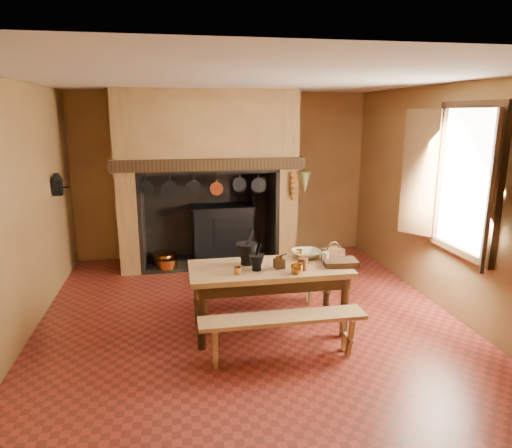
# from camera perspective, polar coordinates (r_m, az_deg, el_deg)

# --- Properties ---
(floor) EXTENTS (5.50, 5.50, 0.00)m
(floor) POSITION_cam_1_polar(r_m,az_deg,el_deg) (5.68, -0.82, -11.82)
(floor) COLOR maroon
(floor) RESTS_ON ground
(ceiling) EXTENTS (5.50, 5.50, 0.00)m
(ceiling) POSITION_cam_1_polar(r_m,az_deg,el_deg) (5.14, -0.93, 17.65)
(ceiling) COLOR silver
(ceiling) RESTS_ON back_wall
(back_wall) EXTENTS (5.00, 0.02, 2.80)m
(back_wall) POSITION_cam_1_polar(r_m,az_deg,el_deg) (7.92, -4.15, 6.06)
(back_wall) COLOR olive
(back_wall) RESTS_ON floor
(wall_left) EXTENTS (0.02, 5.50, 2.80)m
(wall_left) POSITION_cam_1_polar(r_m,az_deg,el_deg) (5.43, -27.91, 0.97)
(wall_left) COLOR olive
(wall_left) RESTS_ON floor
(wall_right) EXTENTS (0.02, 5.50, 2.80)m
(wall_right) POSITION_cam_1_polar(r_m,az_deg,el_deg) (6.15, 22.80, 2.83)
(wall_right) COLOR olive
(wall_right) RESTS_ON floor
(wall_front) EXTENTS (5.00, 0.02, 2.80)m
(wall_front) POSITION_cam_1_polar(r_m,az_deg,el_deg) (2.67, 9.00, -9.52)
(wall_front) COLOR olive
(wall_front) RESTS_ON floor
(chimney_breast) EXTENTS (2.95, 0.96, 2.80)m
(chimney_breast) POSITION_cam_1_polar(r_m,az_deg,el_deg) (7.41, -6.17, 8.70)
(chimney_breast) COLOR olive
(chimney_breast) RESTS_ON floor
(iron_range) EXTENTS (1.12, 0.55, 1.60)m
(iron_range) POSITION_cam_1_polar(r_m,az_deg,el_deg) (7.80, -4.10, -0.92)
(iron_range) COLOR black
(iron_range) RESTS_ON floor
(hearth_pans) EXTENTS (0.51, 0.62, 0.20)m
(hearth_pans) POSITION_cam_1_polar(r_m,az_deg,el_deg) (7.65, -11.41, -4.50)
(hearth_pans) COLOR #B07028
(hearth_pans) RESTS_ON floor
(hanging_pans) EXTENTS (1.92, 0.29, 0.27)m
(hanging_pans) POSITION_cam_1_polar(r_m,az_deg,el_deg) (6.97, -6.09, 4.65)
(hanging_pans) COLOR black
(hanging_pans) RESTS_ON chimney_breast
(onion_string) EXTENTS (0.12, 0.10, 0.46)m
(onion_string) POSITION_cam_1_polar(r_m,az_deg,el_deg) (7.18, 4.69, 4.70)
(onion_string) COLOR #9A521C
(onion_string) RESTS_ON chimney_breast
(herb_bunch) EXTENTS (0.20, 0.20, 0.35)m
(herb_bunch) POSITION_cam_1_polar(r_m,az_deg,el_deg) (7.22, 6.08, 5.12)
(herb_bunch) COLOR brown
(herb_bunch) RESTS_ON chimney_breast
(window) EXTENTS (0.39, 1.75, 1.76)m
(window) POSITION_cam_1_polar(r_m,az_deg,el_deg) (5.69, 23.96, 4.99)
(window) COLOR white
(window) RESTS_ON wall_right
(wall_coffee_mill) EXTENTS (0.23, 0.16, 0.31)m
(wall_coffee_mill) POSITION_cam_1_polar(r_m,az_deg,el_deg) (6.86, -23.61, 4.76)
(wall_coffee_mill) COLOR black
(wall_coffee_mill) RESTS_ON wall_left
(work_table) EXTENTS (1.79, 0.79, 0.77)m
(work_table) POSITION_cam_1_polar(r_m,az_deg,el_deg) (5.17, 1.68, -6.60)
(work_table) COLOR tan
(work_table) RESTS_ON floor
(bench_front) EXTENTS (1.69, 0.30, 0.47)m
(bench_front) POSITION_cam_1_polar(r_m,az_deg,el_deg) (4.70, 3.35, -12.74)
(bench_front) COLOR tan
(bench_front) RESTS_ON floor
(bench_back) EXTENTS (1.65, 0.29, 0.46)m
(bench_back) POSITION_cam_1_polar(r_m,az_deg,el_deg) (5.87, 0.34, -7.23)
(bench_back) COLOR tan
(bench_back) RESTS_ON floor
(mortar_large) EXTENTS (0.24, 0.24, 0.41)m
(mortar_large) POSITION_cam_1_polar(r_m,az_deg,el_deg) (5.15, -1.14, -3.62)
(mortar_large) COLOR black
(mortar_large) RESTS_ON work_table
(mortar_small) EXTENTS (0.17, 0.17, 0.29)m
(mortar_small) POSITION_cam_1_polar(r_m,az_deg,el_deg) (4.98, 0.07, -4.74)
(mortar_small) COLOR black
(mortar_small) RESTS_ON work_table
(coffee_grinder) EXTENTS (0.15, 0.12, 0.16)m
(coffee_grinder) POSITION_cam_1_polar(r_m,az_deg,el_deg) (5.06, 2.92, -4.86)
(coffee_grinder) COLOR #311F0F
(coffee_grinder) RESTS_ON work_table
(brass_mug_a) EXTENTS (0.09, 0.09, 0.08)m
(brass_mug_a) POSITION_cam_1_polar(r_m,az_deg,el_deg) (4.87, -2.34, -5.87)
(brass_mug_a) COLOR #B07028
(brass_mug_a) RESTS_ON work_table
(brass_mug_b) EXTENTS (0.09, 0.09, 0.08)m
(brass_mug_b) POSITION_cam_1_polar(r_m,az_deg,el_deg) (5.51, 5.39, -3.60)
(brass_mug_b) COLOR #B07028
(brass_mug_b) RESTS_ON work_table
(mixing_bowl) EXTENTS (0.36, 0.36, 0.08)m
(mixing_bowl) POSITION_cam_1_polar(r_m,az_deg,el_deg) (5.46, 6.35, -3.75)
(mixing_bowl) COLOR #C2BB95
(mixing_bowl) RESTS_ON work_table
(stoneware_crock) EXTENTS (0.11, 0.11, 0.14)m
(stoneware_crock) POSITION_cam_1_polar(r_m,az_deg,el_deg) (5.03, 5.86, -4.97)
(stoneware_crock) COLOR brown
(stoneware_crock) RESTS_ON work_table
(glass_jar) EXTENTS (0.10, 0.10, 0.14)m
(glass_jar) POSITION_cam_1_polar(r_m,az_deg,el_deg) (5.26, 8.68, -4.20)
(glass_jar) COLOR beige
(glass_jar) RESTS_ON work_table
(wicker_basket) EXTENTS (0.26, 0.22, 0.21)m
(wicker_basket) POSITION_cam_1_polar(r_m,az_deg,el_deg) (5.44, 9.60, -3.62)
(wicker_basket) COLOR #462915
(wicker_basket) RESTS_ON work_table
(wooden_tray) EXTENTS (0.40, 0.31, 0.06)m
(wooden_tray) POSITION_cam_1_polar(r_m,az_deg,el_deg) (5.25, 10.44, -4.73)
(wooden_tray) COLOR #311F0F
(wooden_tray) RESTS_ON work_table
(brass_cup) EXTENTS (0.15, 0.15, 0.10)m
(brass_cup) POSITION_cam_1_polar(r_m,az_deg,el_deg) (4.91, 5.12, -5.64)
(brass_cup) COLOR #B07028
(brass_cup) RESTS_ON work_table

